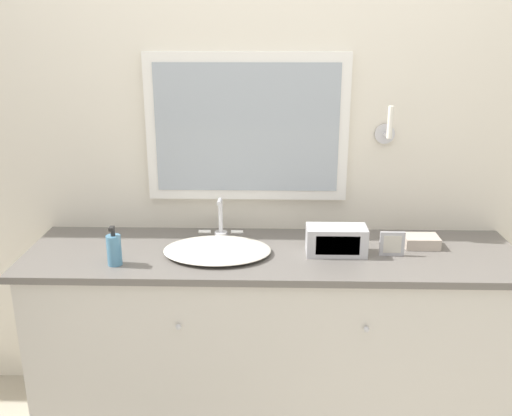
{
  "coord_description": "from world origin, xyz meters",
  "views": [
    {
      "loc": [
        -0.01,
        -1.99,
        1.81
      ],
      "look_at": [
        -0.07,
        0.31,
        1.05
      ],
      "focal_mm": 40.0,
      "sensor_mm": 36.0,
      "label": 1
    }
  ],
  "objects": [
    {
      "name": "wall_back",
      "position": [
        -0.0,
        0.62,
        1.28
      ],
      "size": [
        8.0,
        0.18,
        2.55
      ],
      "color": "silver",
      "rests_on": "ground_plane"
    },
    {
      "name": "hand_towel_near_sink",
      "position": [
        0.66,
        0.38,
        0.88
      ],
      "size": [
        0.15,
        0.11,
        0.05
      ],
      "color": "#B7A899",
      "rests_on": "vanity_counter"
    },
    {
      "name": "sink_basin",
      "position": [
        -0.24,
        0.28,
        0.87
      ],
      "size": [
        0.46,
        0.39,
        0.2
      ],
      "color": "silver",
      "rests_on": "vanity_counter"
    },
    {
      "name": "vanity_counter",
      "position": [
        0.0,
        0.31,
        0.43
      ],
      "size": [
        2.15,
        0.58,
        0.85
      ],
      "color": "beige",
      "rests_on": "ground_plane"
    },
    {
      "name": "soap_bottle",
      "position": [
        -0.65,
        0.15,
        0.92
      ],
      "size": [
        0.06,
        0.06,
        0.17
      ],
      "color": "teal",
      "rests_on": "vanity_counter"
    },
    {
      "name": "appliance_box",
      "position": [
        0.27,
        0.29,
        0.91
      ],
      "size": [
        0.26,
        0.12,
        0.12
      ],
      "color": "#BCBCC1",
      "rests_on": "vanity_counter"
    },
    {
      "name": "picture_frame",
      "position": [
        0.51,
        0.28,
        0.91
      ],
      "size": [
        0.1,
        0.01,
        0.11
      ],
      "color": "#B2B2B7",
      "rests_on": "vanity_counter"
    }
  ]
}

